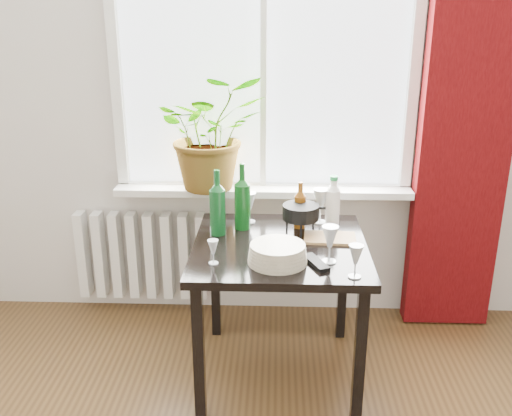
{
  "coord_description": "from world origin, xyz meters",
  "views": [
    {
      "loc": [
        0.08,
        -1.03,
        1.85
      ],
      "look_at": [
        -0.02,
        1.55,
        0.93
      ],
      "focal_mm": 40.0,
      "sensor_mm": 36.0,
      "label": 1
    }
  ],
  "objects_px": {
    "potted_plant": "(211,132)",
    "cleaning_bottle": "(333,200)",
    "wine_bottle_left": "(217,202)",
    "tv_remote": "(316,262)",
    "plate_stack": "(278,254)",
    "wine_bottle_right": "(242,196)",
    "table": "(280,261)",
    "fondue_pot": "(301,218)",
    "wineglass_back_left": "(249,207)",
    "wineglass_front_left": "(213,252)",
    "bottle_amber": "(300,205)",
    "wineglass_front_right": "(330,244)",
    "wineglass_far_right": "(355,261)",
    "cutting_board": "(330,238)",
    "radiator": "(142,255)",
    "wineglass_back_center": "(320,206)"
  },
  "relations": [
    {
      "from": "plate_stack",
      "to": "wine_bottle_right",
      "type": "bearing_deg",
      "value": 113.66
    },
    {
      "from": "plate_stack",
      "to": "cleaning_bottle",
      "type": "bearing_deg",
      "value": 59.86
    },
    {
      "from": "wine_bottle_left",
      "to": "plate_stack",
      "type": "distance_m",
      "value": 0.47
    },
    {
      "from": "wineglass_far_right",
      "to": "fondue_pot",
      "type": "distance_m",
      "value": 0.56
    },
    {
      "from": "cleaning_bottle",
      "to": "wineglass_back_left",
      "type": "bearing_deg",
      "value": 179.17
    },
    {
      "from": "potted_plant",
      "to": "cleaning_bottle",
      "type": "relative_size",
      "value": 2.45
    },
    {
      "from": "radiator",
      "to": "wine_bottle_left",
      "type": "height_order",
      "value": "wine_bottle_left"
    },
    {
      "from": "cleaning_bottle",
      "to": "cutting_board",
      "type": "bearing_deg",
      "value": -97.67
    },
    {
      "from": "radiator",
      "to": "wine_bottle_left",
      "type": "bearing_deg",
      "value": -43.54
    },
    {
      "from": "cutting_board",
      "to": "potted_plant",
      "type": "bearing_deg",
      "value": 142.02
    },
    {
      "from": "radiator",
      "to": "wineglass_back_center",
      "type": "xyz_separation_m",
      "value": [
        1.07,
        -0.33,
        0.46
      ]
    },
    {
      "from": "bottle_amber",
      "to": "wineglass_front_right",
      "type": "bearing_deg",
      "value": -74.51
    },
    {
      "from": "radiator",
      "to": "wineglass_far_right",
      "type": "distance_m",
      "value": 1.59
    },
    {
      "from": "wine_bottle_right",
      "to": "cleaning_bottle",
      "type": "bearing_deg",
      "value": 9.6
    },
    {
      "from": "cleaning_bottle",
      "to": "tv_remote",
      "type": "relative_size",
      "value": 1.48
    },
    {
      "from": "wine_bottle_left",
      "to": "wineglass_front_left",
      "type": "distance_m",
      "value": 0.38
    },
    {
      "from": "wineglass_back_center",
      "to": "wineglass_back_left",
      "type": "bearing_deg",
      "value": -178.35
    },
    {
      "from": "plate_stack",
      "to": "wineglass_back_left",
      "type": "bearing_deg",
      "value": 106.76
    },
    {
      "from": "wine_bottle_right",
      "to": "cleaning_bottle",
      "type": "height_order",
      "value": "wine_bottle_right"
    },
    {
      "from": "bottle_amber",
      "to": "cleaning_bottle",
      "type": "xyz_separation_m",
      "value": [
        0.18,
        0.06,
        0.01
      ]
    },
    {
      "from": "cutting_board",
      "to": "wineglass_back_left",
      "type": "bearing_deg",
      "value": 151.75
    },
    {
      "from": "potted_plant",
      "to": "fondue_pot",
      "type": "relative_size",
      "value": 3.04
    },
    {
      "from": "wineglass_far_right",
      "to": "wineglass_back_center",
      "type": "xyz_separation_m",
      "value": [
        -0.11,
        0.65,
        0.02
      ]
    },
    {
      "from": "wine_bottle_left",
      "to": "tv_remote",
      "type": "relative_size",
      "value": 1.92
    },
    {
      "from": "wineglass_front_right",
      "to": "cutting_board",
      "type": "height_order",
      "value": "wineglass_front_right"
    },
    {
      "from": "wineglass_back_left",
      "to": "wineglass_front_left",
      "type": "xyz_separation_m",
      "value": [
        -0.14,
        -0.53,
        -0.03
      ]
    },
    {
      "from": "bottle_amber",
      "to": "plate_stack",
      "type": "xyz_separation_m",
      "value": [
        -0.12,
        -0.44,
        -0.08
      ]
    },
    {
      "from": "cutting_board",
      "to": "radiator",
      "type": "bearing_deg",
      "value": 153.04
    },
    {
      "from": "radiator",
      "to": "wineglass_back_left",
      "type": "distance_m",
      "value": 0.88
    },
    {
      "from": "wineglass_back_left",
      "to": "wine_bottle_right",
      "type": "bearing_deg",
      "value": -109.97
    },
    {
      "from": "wineglass_front_left",
      "to": "tv_remote",
      "type": "relative_size",
      "value": 0.65
    },
    {
      "from": "cleaning_bottle",
      "to": "cutting_board",
      "type": "xyz_separation_m",
      "value": [
        -0.03,
        -0.22,
        -0.13
      ]
    },
    {
      "from": "wineglass_far_right",
      "to": "tv_remote",
      "type": "bearing_deg",
      "value": 142.3
    },
    {
      "from": "wine_bottle_left",
      "to": "wineglass_front_left",
      "type": "xyz_separation_m",
      "value": [
        0.02,
        -0.36,
        -0.11
      ]
    },
    {
      "from": "bottle_amber",
      "to": "fondue_pot",
      "type": "height_order",
      "value": "bottle_amber"
    },
    {
      "from": "potted_plant",
      "to": "wine_bottle_left",
      "type": "distance_m",
      "value": 0.52
    },
    {
      "from": "wineglass_front_left",
      "to": "plate_stack",
      "type": "height_order",
      "value": "wineglass_front_left"
    },
    {
      "from": "potted_plant",
      "to": "cutting_board",
      "type": "distance_m",
      "value": 0.92
    },
    {
      "from": "table",
      "to": "wine_bottle_left",
      "type": "height_order",
      "value": "wine_bottle_left"
    },
    {
      "from": "wineglass_front_left",
      "to": "tv_remote",
      "type": "distance_m",
      "value": 0.47
    },
    {
      "from": "table",
      "to": "fondue_pot",
      "type": "xyz_separation_m",
      "value": [
        0.11,
        0.17,
        0.17
      ]
    },
    {
      "from": "wineglass_front_right",
      "to": "bottle_amber",
      "type": "bearing_deg",
      "value": 105.49
    },
    {
      "from": "potted_plant",
      "to": "cleaning_bottle",
      "type": "distance_m",
      "value": 0.79
    },
    {
      "from": "wineglass_back_left",
      "to": "fondue_pot",
      "type": "xyz_separation_m",
      "value": [
        0.27,
        -0.13,
        -0.01
      ]
    },
    {
      "from": "potted_plant",
      "to": "plate_stack",
      "type": "bearing_deg",
      "value": -64.2
    },
    {
      "from": "cleaning_bottle",
      "to": "wineglass_back_center",
      "type": "height_order",
      "value": "cleaning_bottle"
    },
    {
      "from": "radiator",
      "to": "cutting_board",
      "type": "relative_size",
      "value": 3.11
    },
    {
      "from": "cleaning_bottle",
      "to": "fondue_pot",
      "type": "height_order",
      "value": "cleaning_bottle"
    },
    {
      "from": "plate_stack",
      "to": "cutting_board",
      "type": "relative_size",
      "value": 1.06
    },
    {
      "from": "potted_plant",
      "to": "wineglass_far_right",
      "type": "distance_m",
      "value": 1.22
    }
  ]
}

